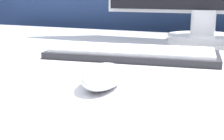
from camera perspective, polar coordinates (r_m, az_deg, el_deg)
The scene contains 3 objects.
partition_panel at distance 1.45m, azimuth 11.46°, elevation -0.74°, with size 5.00×0.03×1.11m.
computer_mouse_near at distance 0.51m, azimuth -1.69°, elevation -1.12°, with size 0.09×0.14×0.04m.
keyboard at distance 0.75m, azimuth 3.62°, elevation 3.10°, with size 0.42×0.20×0.02m.
Camera 1 is at (0.29, -0.70, 0.91)m, focal length 50.00 mm.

